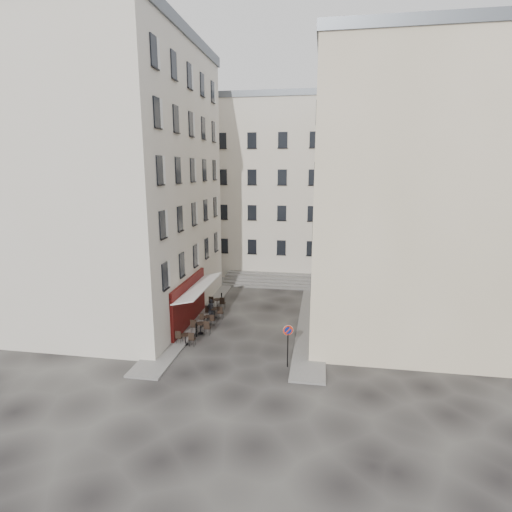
% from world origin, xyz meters
% --- Properties ---
extents(ground, '(90.00, 90.00, 0.00)m').
position_xyz_m(ground, '(0.00, 0.00, 0.00)').
color(ground, black).
rests_on(ground, ground).
extents(sidewalk_left, '(2.00, 22.00, 0.12)m').
position_xyz_m(sidewalk_left, '(-4.50, 4.00, 0.06)').
color(sidewalk_left, slate).
rests_on(sidewalk_left, ground).
extents(sidewalk_right, '(2.00, 18.00, 0.12)m').
position_xyz_m(sidewalk_right, '(4.50, 3.00, 0.06)').
color(sidewalk_right, slate).
rests_on(sidewalk_right, ground).
extents(building_left, '(12.20, 16.20, 20.60)m').
position_xyz_m(building_left, '(-10.50, 3.00, 10.31)').
color(building_left, beige).
rests_on(building_left, ground).
extents(building_right, '(12.20, 14.20, 18.60)m').
position_xyz_m(building_right, '(10.50, 3.50, 9.31)').
color(building_right, '#BBAB8B').
rests_on(building_right, ground).
extents(building_back, '(18.20, 10.20, 18.60)m').
position_xyz_m(building_back, '(-1.00, 19.00, 9.31)').
color(building_back, beige).
rests_on(building_back, ground).
extents(cafe_storefront, '(1.74, 7.30, 3.50)m').
position_xyz_m(cafe_storefront, '(-4.32, 1.00, 1.88)').
color(cafe_storefront, '#4C0B0A').
rests_on(cafe_storefront, ground).
extents(stone_steps, '(9.00, 3.15, 0.80)m').
position_xyz_m(stone_steps, '(0.00, 12.57, 0.40)').
color(stone_steps, slate).
rests_on(stone_steps, ground).
extents(bollard_near, '(0.12, 0.12, 0.98)m').
position_xyz_m(bollard_near, '(-3.25, -1.00, 0.53)').
color(bollard_near, black).
rests_on(bollard_near, ground).
extents(bollard_mid, '(0.12, 0.12, 0.98)m').
position_xyz_m(bollard_mid, '(-3.25, 2.50, 0.53)').
color(bollard_mid, black).
rests_on(bollard_mid, ground).
extents(bollard_far, '(0.12, 0.12, 0.98)m').
position_xyz_m(bollard_far, '(-3.25, 6.00, 0.53)').
color(bollard_far, black).
rests_on(bollard_far, ground).
extents(no_parking_sign, '(0.56, 0.21, 2.56)m').
position_xyz_m(no_parking_sign, '(3.30, -4.23, 1.81)').
color(no_parking_sign, black).
rests_on(no_parking_sign, ground).
extents(bistro_table_a, '(1.32, 0.62, 0.93)m').
position_xyz_m(bistro_table_a, '(-3.53, -2.37, 0.47)').
color(bistro_table_a, black).
rests_on(bistro_table_a, ground).
extents(bistro_table_b, '(1.43, 0.67, 1.00)m').
position_xyz_m(bistro_table_b, '(-3.09, -0.48, 0.51)').
color(bistro_table_b, black).
rests_on(bistro_table_b, ground).
extents(bistro_table_c, '(1.16, 0.54, 0.82)m').
position_xyz_m(bistro_table_c, '(-3.12, 1.24, 0.42)').
color(bistro_table_c, black).
rests_on(bistro_table_c, ground).
extents(bistro_table_d, '(1.41, 0.66, 0.99)m').
position_xyz_m(bistro_table_d, '(-2.94, 2.59, 0.51)').
color(bistro_table_d, black).
rests_on(bistro_table_d, ground).
extents(bistro_table_e, '(1.37, 0.64, 0.96)m').
position_xyz_m(bistro_table_e, '(-3.33, 4.85, 0.49)').
color(bistro_table_e, black).
rests_on(bistro_table_e, ground).
extents(pedestrian, '(0.67, 0.67, 1.58)m').
position_xyz_m(pedestrian, '(-3.20, 2.46, 0.79)').
color(pedestrian, black).
rests_on(pedestrian, ground).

